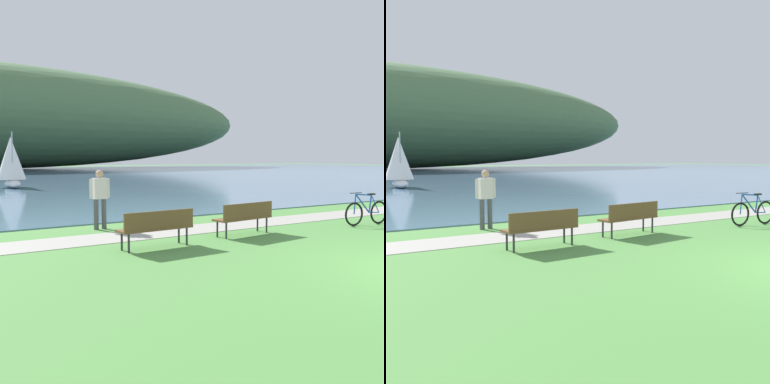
{
  "view_description": "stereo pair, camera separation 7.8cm",
  "coord_description": "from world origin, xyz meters",
  "views": [
    {
      "loc": [
        -8.32,
        -4.32,
        2.09
      ],
      "look_at": [
        -0.68,
        7.6,
        1.0
      ],
      "focal_mm": 43.02,
      "sensor_mm": 36.0,
      "label": 1
    },
    {
      "loc": [
        -8.26,
        -4.36,
        2.09
      ],
      "look_at": [
        -0.68,
        7.6,
        1.0
      ],
      "focal_mm": 43.02,
      "sensor_mm": 36.0,
      "label": 2
    }
  ],
  "objects": [
    {
      "name": "bicycle_leaning_near_bench",
      "position": [
        3.73,
        4.56,
        0.4
      ],
      "size": [
        1.77,
        0.25,
        1.01
      ],
      "color": "black",
      "rests_on": "ground"
    },
    {
      "name": "shoreline_path",
      "position": [
        0.0,
        6.67,
        0.01
      ],
      "size": [
        60.0,
        1.5,
        0.01
      ],
      "primitive_type": "cube",
      "color": "#A39E93",
      "rests_on": "ground"
    },
    {
      "name": "sailboat_nearest_to_shore",
      "position": [
        -1.98,
        27.72,
        1.77
      ],
      "size": [
        1.89,
        3.15,
        3.68
      ],
      "color": "white",
      "rests_on": "bay_water"
    },
    {
      "name": "person_at_shoreline",
      "position": [
        -3.46,
        8.17,
        0.98
      ],
      "size": [
        0.61,
        0.23,
        1.71
      ],
      "color": "#4C4C51",
      "rests_on": "ground"
    },
    {
      "name": "park_bench_near_camera",
      "position": [
        -0.6,
        5.12,
        0.52
      ],
      "size": [
        1.84,
        0.69,
        0.88
      ],
      "color": "brown",
      "rests_on": "ground"
    },
    {
      "name": "park_bench_further_along",
      "position": [
        -3.4,
        4.83,
        0.52
      ],
      "size": [
        1.82,
        0.56,
        0.88
      ],
      "color": "brown",
      "rests_on": "ground"
    }
  ]
}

